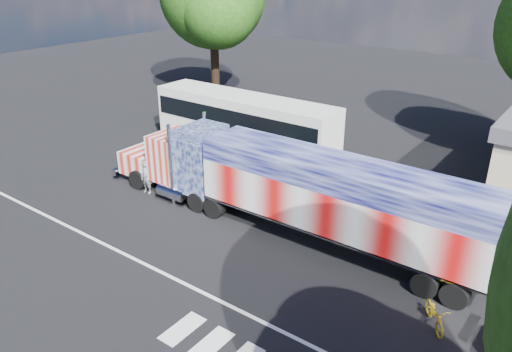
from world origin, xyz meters
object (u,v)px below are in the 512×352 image
Objects in this scene: woman at (146,177)px; bicycle at (435,314)px; coach_bus at (245,124)px; semi_truck at (291,187)px.

bicycle is (15.03, -1.31, -0.42)m from woman.
woman is at bearing -93.41° from coach_bus.
semi_truck reaches higher than bicycle.
semi_truck is 8.07m from woman.
woman is (-7.90, -1.06, -1.23)m from semi_truck.
woman is 15.09m from bicycle.
coach_bus reaches higher than bicycle.
woman is at bearing -172.36° from semi_truck.
coach_bus is at bearing 139.02° from semi_truck.
coach_bus is 17.10m from bicycle.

